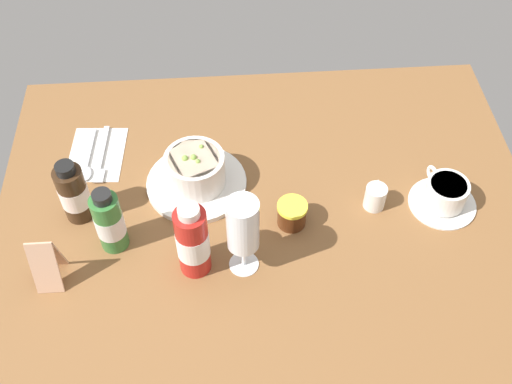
{
  "coord_description": "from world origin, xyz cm",
  "views": [
    {
      "loc": [
        7.63,
        77.04,
        99.31
      ],
      "look_at": [
        2.13,
        0.21,
        5.55
      ],
      "focal_mm": 43.24,
      "sensor_mm": 36.0,
      "label": 1
    }
  ],
  "objects_px": {
    "menu_card": "(46,261)",
    "porridge_bowl": "(195,173)",
    "wine_glass": "(243,228)",
    "coffee_cup": "(445,195)",
    "cutlery_setting": "(96,155)",
    "sauce_bottle_brown": "(74,193)",
    "sauce_bottle_red": "(193,241)",
    "creamer_jug": "(375,197)",
    "sauce_bottle_green": "(109,222)",
    "jam_jar": "(292,214)"
  },
  "relations": [
    {
      "from": "cutlery_setting",
      "to": "coffee_cup",
      "type": "bearing_deg",
      "value": 165.65
    },
    {
      "from": "cutlery_setting",
      "to": "sauce_bottle_brown",
      "type": "xyz_separation_m",
      "value": [
        0.02,
        0.16,
        0.06
      ]
    },
    {
      "from": "creamer_jug",
      "to": "sauce_bottle_brown",
      "type": "relative_size",
      "value": 0.4
    },
    {
      "from": "sauce_bottle_red",
      "to": "jam_jar",
      "type": "bearing_deg",
      "value": -155.07
    },
    {
      "from": "cutlery_setting",
      "to": "coffee_cup",
      "type": "height_order",
      "value": "coffee_cup"
    },
    {
      "from": "porridge_bowl",
      "to": "jam_jar",
      "type": "relative_size",
      "value": 3.49
    },
    {
      "from": "porridge_bowl",
      "to": "coffee_cup",
      "type": "distance_m",
      "value": 0.51
    },
    {
      "from": "porridge_bowl",
      "to": "sauce_bottle_brown",
      "type": "xyz_separation_m",
      "value": [
        0.24,
        0.06,
        0.03
      ]
    },
    {
      "from": "creamer_jug",
      "to": "cutlery_setting",
      "type": "bearing_deg",
      "value": -17.05
    },
    {
      "from": "cutlery_setting",
      "to": "wine_glass",
      "type": "distance_m",
      "value": 0.45
    },
    {
      "from": "sauce_bottle_red",
      "to": "menu_card",
      "type": "bearing_deg",
      "value": 1.65
    },
    {
      "from": "wine_glass",
      "to": "sauce_bottle_red",
      "type": "bearing_deg",
      "value": -2.37
    },
    {
      "from": "wine_glass",
      "to": "coffee_cup",
      "type": "bearing_deg",
      "value": -164.06
    },
    {
      "from": "creamer_jug",
      "to": "sauce_bottle_green",
      "type": "distance_m",
      "value": 0.53
    },
    {
      "from": "creamer_jug",
      "to": "porridge_bowl",
      "type": "bearing_deg",
      "value": -12.35
    },
    {
      "from": "menu_card",
      "to": "porridge_bowl",
      "type": "bearing_deg",
      "value": -142.41
    },
    {
      "from": "sauce_bottle_brown",
      "to": "sauce_bottle_red",
      "type": "bearing_deg",
      "value": 148.67
    },
    {
      "from": "sauce_bottle_brown",
      "to": "menu_card",
      "type": "bearing_deg",
      "value": 76.77
    },
    {
      "from": "creamer_jug",
      "to": "jam_jar",
      "type": "xyz_separation_m",
      "value": [
        0.17,
        0.03,
        0.0
      ]
    },
    {
      "from": "menu_card",
      "to": "cutlery_setting",
      "type": "bearing_deg",
      "value": -99.34
    },
    {
      "from": "creamer_jug",
      "to": "sauce_bottle_red",
      "type": "bearing_deg",
      "value": 18.38
    },
    {
      "from": "sauce_bottle_green",
      "to": "menu_card",
      "type": "xyz_separation_m",
      "value": [
        0.11,
        0.07,
        -0.01
      ]
    },
    {
      "from": "wine_glass",
      "to": "jam_jar",
      "type": "xyz_separation_m",
      "value": [
        -0.1,
        -0.09,
        -0.09
      ]
    },
    {
      "from": "sauce_bottle_green",
      "to": "menu_card",
      "type": "bearing_deg",
      "value": 32.99
    },
    {
      "from": "cutlery_setting",
      "to": "creamer_jug",
      "type": "height_order",
      "value": "creamer_jug"
    },
    {
      "from": "porridge_bowl",
      "to": "wine_glass",
      "type": "height_order",
      "value": "wine_glass"
    },
    {
      "from": "wine_glass",
      "to": "sauce_bottle_brown",
      "type": "bearing_deg",
      "value": -24.16
    },
    {
      "from": "porridge_bowl",
      "to": "coffee_cup",
      "type": "relative_size",
      "value": 1.52
    },
    {
      "from": "cutlery_setting",
      "to": "creamer_jug",
      "type": "bearing_deg",
      "value": 162.95
    },
    {
      "from": "coffee_cup",
      "to": "menu_card",
      "type": "distance_m",
      "value": 0.78
    },
    {
      "from": "creamer_jug",
      "to": "jam_jar",
      "type": "distance_m",
      "value": 0.18
    },
    {
      "from": "wine_glass",
      "to": "creamer_jug",
      "type": "bearing_deg",
      "value": -155.47
    },
    {
      "from": "porridge_bowl",
      "to": "creamer_jug",
      "type": "bearing_deg",
      "value": 167.65
    },
    {
      "from": "porridge_bowl",
      "to": "creamer_jug",
      "type": "relative_size",
      "value": 3.6
    },
    {
      "from": "cutlery_setting",
      "to": "sauce_bottle_brown",
      "type": "bearing_deg",
      "value": 84.38
    },
    {
      "from": "cutlery_setting",
      "to": "sauce_bottle_green",
      "type": "bearing_deg",
      "value": 104.23
    },
    {
      "from": "cutlery_setting",
      "to": "wine_glass",
      "type": "height_order",
      "value": "wine_glass"
    },
    {
      "from": "sauce_bottle_green",
      "to": "menu_card",
      "type": "distance_m",
      "value": 0.13
    },
    {
      "from": "creamer_jug",
      "to": "menu_card",
      "type": "height_order",
      "value": "menu_card"
    },
    {
      "from": "sauce_bottle_brown",
      "to": "sauce_bottle_red",
      "type": "height_order",
      "value": "sauce_bottle_red"
    },
    {
      "from": "cutlery_setting",
      "to": "sauce_bottle_green",
      "type": "distance_m",
      "value": 0.25
    },
    {
      "from": "sauce_bottle_brown",
      "to": "sauce_bottle_red",
      "type": "distance_m",
      "value": 0.27
    },
    {
      "from": "creamer_jug",
      "to": "wine_glass",
      "type": "distance_m",
      "value": 0.31
    },
    {
      "from": "jam_jar",
      "to": "sauce_bottle_red",
      "type": "relative_size",
      "value": 0.34
    },
    {
      "from": "sauce_bottle_brown",
      "to": "wine_glass",
      "type": "bearing_deg",
      "value": 155.84
    },
    {
      "from": "menu_card",
      "to": "jam_jar",
      "type": "bearing_deg",
      "value": -168.07
    },
    {
      "from": "cutlery_setting",
      "to": "menu_card",
      "type": "distance_m",
      "value": 0.32
    },
    {
      "from": "wine_glass",
      "to": "jam_jar",
      "type": "height_order",
      "value": "wine_glass"
    },
    {
      "from": "porridge_bowl",
      "to": "sauce_bottle_red",
      "type": "distance_m",
      "value": 0.2
    },
    {
      "from": "cutlery_setting",
      "to": "jam_jar",
      "type": "bearing_deg",
      "value": 152.74
    }
  ]
}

